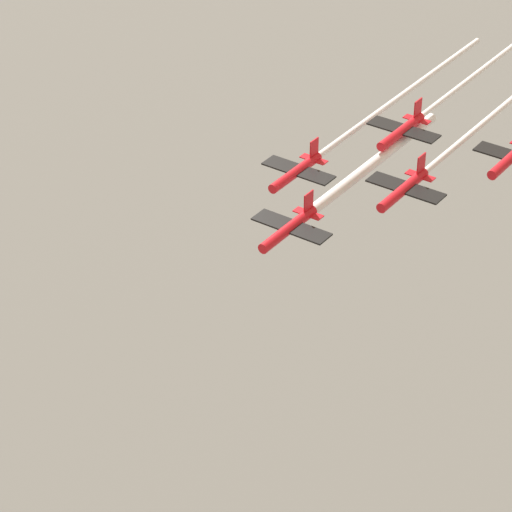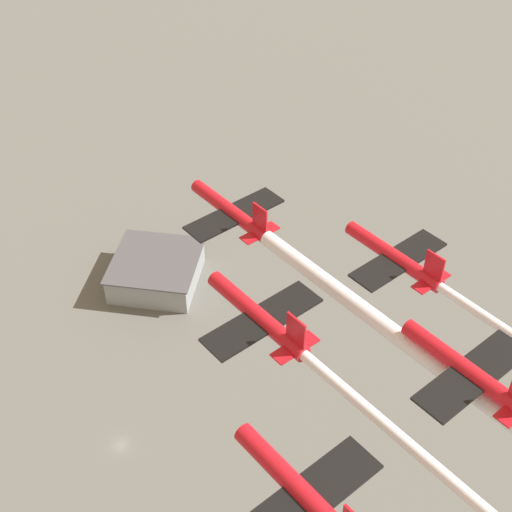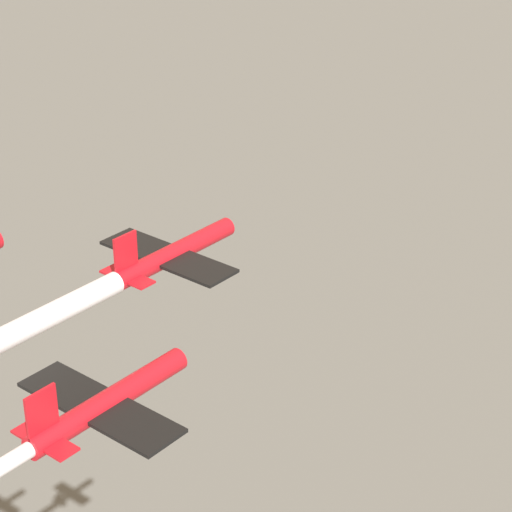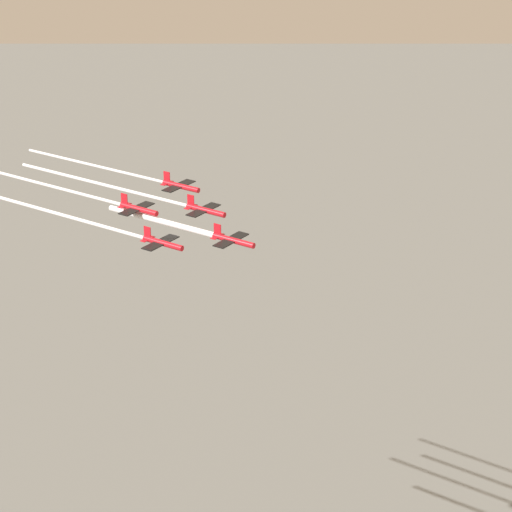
{
  "view_description": "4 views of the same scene",
  "coord_description": "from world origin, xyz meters",
  "px_view_note": "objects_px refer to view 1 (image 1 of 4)",
  "views": [
    {
      "loc": [
        35.89,
        -77.36,
        197.1
      ],
      "look_at": [
        47.87,
        36.74,
        121.2
      ],
      "focal_mm": 85.0,
      "sensor_mm": 36.0,
      "label": 1
    },
    {
      "loc": [
        104.38,
        52.97,
        160.74
      ],
      "look_at": [
        57.81,
        45.58,
        120.63
      ],
      "focal_mm": 50.0,
      "sensor_mm": 36.0,
      "label": 2
    },
    {
      "loc": [
        49.12,
        100.71,
        150.1
      ],
      "look_at": [
        46.78,
        37.64,
        118.41
      ],
      "focal_mm": 70.0,
      "sensor_mm": 36.0,
      "label": 3
    },
    {
      "loc": [
        -145.34,
        62.23,
        203.96
      ],
      "look_at": [
        48.66,
        37.85,
        118.75
      ],
      "focal_mm": 70.0,
      "sensor_mm": 36.0,
      "label": 4
    }
  ],
  "objects_px": {
    "jet_2": "(297,171)",
    "jet_3": "(512,157)",
    "jet_0": "(290,227)",
    "jet_1": "(405,188)",
    "jet_4": "(403,130)"
  },
  "relations": [
    {
      "from": "jet_4",
      "to": "jet_2",
      "type": "bearing_deg",
      "value": 59.53
    },
    {
      "from": "jet_1",
      "to": "jet_4",
      "type": "distance_m",
      "value": 15.43
    },
    {
      "from": "jet_2",
      "to": "jet_3",
      "type": "height_order",
      "value": "jet_3"
    },
    {
      "from": "jet_1",
      "to": "jet_4",
      "type": "xyz_separation_m",
      "value": [
        2.91,
        15.15,
        -0.06
      ]
    },
    {
      "from": "jet_1",
      "to": "jet_3",
      "type": "bearing_deg",
      "value": -120.47
    },
    {
      "from": "jet_0",
      "to": "jet_4",
      "type": "height_order",
      "value": "jet_4"
    },
    {
      "from": "jet_1",
      "to": "jet_2",
      "type": "relative_size",
      "value": 1.0
    },
    {
      "from": "jet_0",
      "to": "jet_2",
      "type": "xyz_separation_m",
      "value": [
        2.91,
        15.15,
        -1.04
      ]
    },
    {
      "from": "jet_0",
      "to": "jet_3",
      "type": "xyz_separation_m",
      "value": [
        29.31,
        9.64,
        2.51
      ]
    },
    {
      "from": "jet_0",
      "to": "jet_1",
      "type": "distance_m",
      "value": 15.51
    },
    {
      "from": "jet_0",
      "to": "jet_4",
      "type": "relative_size",
      "value": 1.0
    },
    {
      "from": "jet_2",
      "to": "jet_3",
      "type": "xyz_separation_m",
      "value": [
        26.4,
        -5.51,
        3.54
      ]
    },
    {
      "from": "jet_0",
      "to": "jet_2",
      "type": "height_order",
      "value": "jet_0"
    },
    {
      "from": "jet_2",
      "to": "jet_0",
      "type": "bearing_deg",
      "value": 120.47
    },
    {
      "from": "jet_1",
      "to": "jet_2",
      "type": "xyz_separation_m",
      "value": [
        -11.75,
        10.33,
        -2.66
      ]
    }
  ]
}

